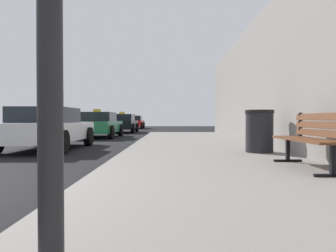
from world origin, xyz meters
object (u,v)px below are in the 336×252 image
(bench, at_px, (313,135))
(trash_bin, at_px, (259,131))
(car_green, at_px, (98,125))
(car_black, at_px, (122,123))
(car_white, at_px, (48,128))
(car_red, at_px, (133,122))

(bench, xyz_separation_m, trash_bin, (-0.16, 2.51, -0.02))
(bench, distance_m, car_green, 12.85)
(car_green, bearing_deg, trash_bin, -57.29)
(car_green, bearing_deg, car_black, 86.77)
(car_white, height_order, car_red, car_red)
(trash_bin, relative_size, car_green, 0.22)
(trash_bin, distance_m, car_white, 6.27)
(bench, bearing_deg, car_black, 106.04)
(car_green, relative_size, car_red, 1.12)
(car_white, bearing_deg, trash_bin, -21.81)
(car_white, distance_m, car_black, 12.79)
(car_white, height_order, car_black, car_black)
(car_white, bearing_deg, bench, -39.02)
(car_white, distance_m, car_red, 22.46)
(bench, bearing_deg, car_green, 115.84)
(car_white, relative_size, car_green, 0.96)
(trash_bin, bearing_deg, car_white, 158.19)
(car_black, bearing_deg, bench, -72.57)
(bench, distance_m, trash_bin, 2.52)
(car_red, bearing_deg, car_white, -90.37)
(car_green, distance_m, car_red, 15.87)
(car_white, relative_size, car_red, 1.07)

